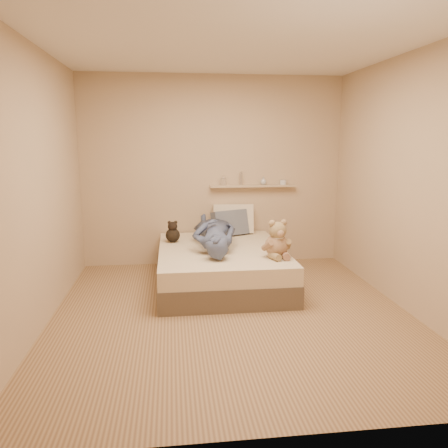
{
  "coord_description": "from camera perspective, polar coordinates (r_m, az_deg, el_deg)",
  "views": [
    {
      "loc": [
        -0.58,
        -4.15,
        1.74
      ],
      "look_at": [
        0.0,
        0.65,
        0.8
      ],
      "focal_mm": 35.0,
      "sensor_mm": 36.0,
      "label": 1
    }
  ],
  "objects": [
    {
      "name": "teddy_bear",
      "position": [
        4.86,
        6.97,
        -2.33
      ],
      "size": [
        0.35,
        0.35,
        0.43
      ],
      "color": "#A5815B",
      "rests_on": "bed"
    },
    {
      "name": "room",
      "position": [
        4.21,
        1.07,
        5.0
      ],
      "size": [
        3.8,
        3.8,
        3.8
      ],
      "color": "#9E7C52",
      "rests_on": "ground"
    },
    {
      "name": "person",
      "position": [
        5.32,
        -1.3,
        -1.09
      ],
      "size": [
        0.63,
        1.5,
        0.35
      ],
      "primitive_type": "imported",
      "rotation": [
        0.0,
        0.0,
        3.08
      ],
      "color": "#434F69",
      "rests_on": "bed"
    },
    {
      "name": "wall_shelf",
      "position": [
        6.13,
        3.78,
        4.99
      ],
      "size": [
        1.2,
        0.12,
        0.03
      ],
      "primitive_type": "cube",
      "color": "tan",
      "rests_on": "wall_back"
    },
    {
      "name": "pillow_grey",
      "position": [
        5.93,
        0.79,
        0.12
      ],
      "size": [
        0.55,
        0.4,
        0.36
      ],
      "primitive_type": "cube",
      "rotation": [
        -0.24,
        0.0,
        0.41
      ],
      "color": "slate",
      "rests_on": "bed"
    },
    {
      "name": "bed",
      "position": [
        5.33,
        -0.36,
        -5.51
      ],
      "size": [
        1.5,
        1.9,
        0.45
      ],
      "color": "brown",
      "rests_on": "floor"
    },
    {
      "name": "game_console",
      "position": [
        4.69,
        -0.62,
        -3.27
      ],
      "size": [
        0.16,
        0.11,
        0.05
      ],
      "color": "silver",
      "rests_on": "bed"
    },
    {
      "name": "dark_plush",
      "position": [
        5.58,
        -6.71,
        -1.16
      ],
      "size": [
        0.18,
        0.18,
        0.28
      ],
      "color": "black",
      "rests_on": "bed"
    },
    {
      "name": "pillow_cream",
      "position": [
        6.07,
        1.22,
        0.66
      ],
      "size": [
        0.57,
        0.28,
        0.42
      ],
      "primitive_type": "cube",
      "rotation": [
        -0.2,
        0.0,
        -0.07
      ],
      "color": "beige",
      "rests_on": "bed"
    },
    {
      "name": "shelf_bottles",
      "position": [
        6.13,
        4.12,
        5.66
      ],
      "size": [
        0.94,
        0.09,
        0.18
      ],
      "color": "silver",
      "rests_on": "wall_shelf"
    }
  ]
}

